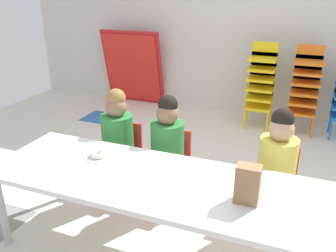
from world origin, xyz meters
The scene contains 12 objects.
ground_plane centered at (0.00, 0.00, -0.01)m, with size 6.67×4.60×0.02m.
back_wall centered at (0.00, 2.30, 1.36)m, with size 6.67×0.10×2.71m, color beige.
craft_table centered at (-0.06, -0.75, 0.53)m, with size 2.19×0.71×0.58m.
seated_child_near_camera centered at (-0.66, -0.16, 0.55)m, with size 0.32×0.32×0.92m.
seated_child_middle_seat centered at (-0.22, -0.16, 0.55)m, with size 0.32×0.32×0.92m.
seated_child_far_right centered at (0.60, -0.16, 0.55)m, with size 0.32×0.31×0.92m.
kid_chair_yellow_stack centered at (0.22, 1.84, 0.58)m, with size 0.32×0.30×1.04m.
kid_chair_orange_stack centered at (0.73, 1.84, 0.58)m, with size 0.32×0.30×1.04m.
folded_activity_table centered at (-1.66, 2.10, 0.54)m, with size 0.90×0.29×1.09m.
paper_bag_brown centered at (0.49, -0.79, 0.69)m, with size 0.13×0.09×0.22m, color #9E754C.
paper_plate_near_edge centered at (-0.55, -0.64, 0.58)m, with size 0.18×0.18×0.01m, color white.
donut_powdered_on_plate centered at (-0.55, -0.64, 0.60)m, with size 0.12×0.12×0.04m, color white.
Camera 1 is at (0.68, -2.45, 1.68)m, focal length 37.29 mm.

